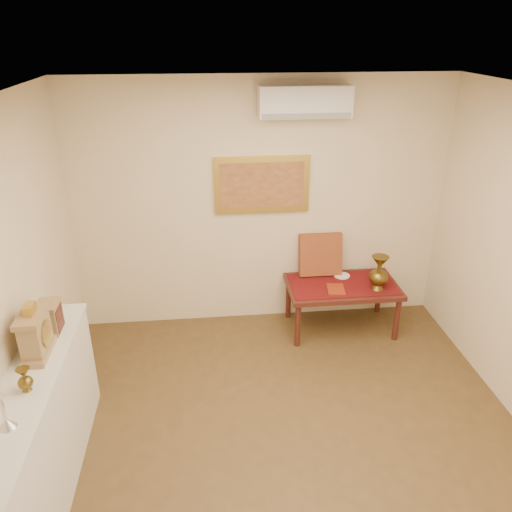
{
  "coord_description": "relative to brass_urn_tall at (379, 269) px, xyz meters",
  "views": [
    {
      "loc": [
        -0.6,
        -2.78,
        3.13
      ],
      "look_at": [
        -0.18,
        1.15,
        1.28
      ],
      "focal_mm": 35.0,
      "sensor_mm": 36.0,
      "label": 1
    }
  ],
  "objects": [
    {
      "name": "floor",
      "position": [
        -1.19,
        -1.74,
        -0.79
      ],
      "size": [
        4.5,
        4.5,
        0.0
      ],
      "primitive_type": "plane",
      "color": "brown",
      "rests_on": "ground"
    },
    {
      "name": "ceiling",
      "position": [
        -1.19,
        -1.74,
        1.91
      ],
      "size": [
        4.5,
        4.5,
        0.0
      ],
      "primitive_type": "plane",
      "rotation": [
        3.14,
        0.0,
        0.0
      ],
      "color": "white",
      "rests_on": "ground"
    },
    {
      "name": "wall_back",
      "position": [
        -1.19,
        0.51,
        0.56
      ],
      "size": [
        4.0,
        0.02,
        2.7
      ],
      "primitive_type": "cube",
      "color": "beige",
      "rests_on": "ground"
    },
    {
      "name": "candlestick",
      "position": [
        -3.0,
        -2.15,
        0.31
      ],
      "size": [
        0.11,
        0.11,
        0.23
      ],
      "primitive_type": null,
      "color": "silver",
      "rests_on": "display_ledge"
    },
    {
      "name": "brass_urn_small",
      "position": [
        -2.99,
        -1.83,
        0.3
      ],
      "size": [
        0.1,
        0.1,
        0.22
      ],
      "primitive_type": null,
      "color": "brown",
      "rests_on": "display_ledge"
    },
    {
      "name": "table_cloth",
      "position": [
        -0.34,
        0.14,
        -0.23
      ],
      "size": [
        1.14,
        0.59,
        0.01
      ],
      "primitive_type": "cube",
      "color": "#601012",
      "rests_on": "low_table"
    },
    {
      "name": "brass_urn_tall",
      "position": [
        0.0,
        0.0,
        0.0
      ],
      "size": [
        0.2,
        0.2,
        0.46
      ],
      "primitive_type": null,
      "color": "brown",
      "rests_on": "table_cloth"
    },
    {
      "name": "plate",
      "position": [
        -0.3,
        0.32,
        -0.22
      ],
      "size": [
        0.17,
        0.17,
        0.01
      ],
      "primitive_type": "cylinder",
      "color": "white",
      "rests_on": "table_cloth"
    },
    {
      "name": "menu",
      "position": [
        -0.45,
        0.02,
        -0.22
      ],
      "size": [
        0.21,
        0.27,
        0.01
      ],
      "primitive_type": "cube",
      "rotation": [
        0.0,
        0.0,
        -0.13
      ],
      "color": "maroon",
      "rests_on": "table_cloth"
    },
    {
      "name": "cushion",
      "position": [
        -0.54,
        0.42,
        0.01
      ],
      "size": [
        0.47,
        0.2,
        0.48
      ],
      "primitive_type": "cube",
      "rotation": [
        -0.21,
        0.0,
        0.0
      ],
      "color": "maroon",
      "rests_on": "table_cloth"
    },
    {
      "name": "display_ledge",
      "position": [
        -3.02,
        -1.74,
        -0.3
      ],
      "size": [
        0.37,
        2.02,
        0.98
      ],
      "color": "silver",
      "rests_on": "floor"
    },
    {
      "name": "mantel_clock",
      "position": [
        -3.02,
        -1.43,
        0.37
      ],
      "size": [
        0.17,
        0.36,
        0.41
      ],
      "color": "#9F8051",
      "rests_on": "display_ledge"
    },
    {
      "name": "wooden_chest",
      "position": [
        -3.01,
        -1.14,
        0.32
      ],
      "size": [
        0.16,
        0.21,
        0.24
      ],
      "color": "#9F8051",
      "rests_on": "display_ledge"
    },
    {
      "name": "low_table",
      "position": [
        -0.34,
        0.14,
        -0.3
      ],
      "size": [
        1.2,
        0.7,
        0.55
      ],
      "color": "#4A1D16",
      "rests_on": "floor"
    },
    {
      "name": "painting",
      "position": [
        -1.19,
        0.48,
        0.81
      ],
      "size": [
        1.0,
        0.06,
        0.6
      ],
      "color": "gold",
      "rests_on": "wall_back"
    },
    {
      "name": "ac_unit",
      "position": [
        -0.79,
        0.38,
        1.66
      ],
      "size": [
        0.9,
        0.25,
        0.3
      ],
      "color": "silver",
      "rests_on": "wall_back"
    }
  ]
}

